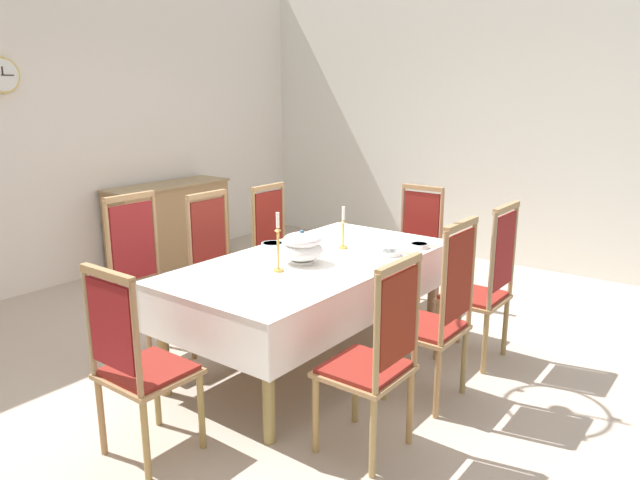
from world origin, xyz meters
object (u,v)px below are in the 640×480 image
chair_south_b (438,313)px  chair_head_west (137,362)px  dining_table (313,270)px  chair_south_a (375,356)px  bowl_near_left (390,252)px  bowl_near_right (419,245)px  chair_north_b (220,262)px  spoon_secondary (422,244)px  sideboard (170,224)px  candlestick_east (343,232)px  chair_north_c (279,246)px  candlestick_west (278,247)px  bowl_far_left (273,244)px  soup_tureen (302,247)px  spoon_primary (395,250)px  chair_south_c (484,284)px  chair_north_a (146,281)px  chair_head_east (414,246)px  mounted_clock (1,75)px

chair_south_b → chair_head_west: (-1.48, 0.96, -0.03)m
dining_table → chair_south_a: bearing=-126.1°
bowl_near_left → bowl_near_right: bearing=-13.4°
chair_north_b → bowl_near_right: bearing=116.9°
dining_table → chair_north_b: size_ratio=1.90×
chair_head_west → bowl_near_right: size_ratio=7.56×
spoon_secondary → sideboard: (0.19, 3.24, -0.31)m
dining_table → candlestick_east: bearing=0.0°
chair_south_a → candlestick_east: bearing=42.0°
chair_north_c → bowl_near_left: 1.38m
candlestick_west → bowl_far_left: (0.44, 0.45, -0.14)m
candlestick_west → dining_table: bearing=0.0°
candlestick_east → soup_tureen: bearing=-180.0°
dining_table → chair_south_a: (-0.70, -0.95, -0.13)m
spoon_primary → chair_north_b: bearing=117.9°
dining_table → chair_south_b: bearing=-89.3°
bowl_far_left → chair_south_b: bearing=-92.7°
dining_table → candlestick_east: (0.36, 0.00, 0.20)m
candlestick_east → bowl_far_left: bearing=122.6°
chair_south_c → chair_north_c: bearing=90.0°
chair_north_a → chair_south_c: bearing=126.7°
dining_table → chair_north_a: 1.19m
bowl_near_right → chair_north_c: bearing=89.5°
chair_north_b → soup_tureen: size_ratio=3.84×
chair_north_b → soup_tureen: (-0.13, -0.95, 0.31)m
chair_north_a → spoon_primary: bearing=133.3°
dining_table → bowl_far_left: size_ratio=12.48×
spoon_primary → soup_tureen: bearing=158.2°
spoon_secondary → bowl_near_left: bearing=174.8°
bowl_far_left → candlestick_east: bearing=-57.4°
chair_head_west → soup_tureen: bearing=90.0°
chair_south_c → bowl_near_right: (-0.01, 0.51, 0.20)m
bowl_near_right → spoon_secondary: bowl_near_right is taller
dining_table → chair_south_a: 1.19m
candlestick_east → spoon_secondary: candlestick_east is taller
dining_table → chair_head_east: (1.47, 0.00, -0.13)m
bowl_near_right → bowl_far_left: bowl_near_right is taller
bowl_near_left → mounted_clock: size_ratio=0.52×
bowl_near_right → bowl_far_left: size_ratio=0.83×
chair_north_b → bowl_near_left: 1.40m
chair_north_b → mounted_clock: mounted_clock is taller
chair_south_a → chair_head_west: size_ratio=1.03×
chair_north_c → candlestick_east: size_ratio=3.46×
chair_south_c → bowl_far_left: chair_south_c is taller
chair_north_a → sideboard: 2.53m
bowl_near_left → spoon_secondary: (0.41, -0.05, -0.01)m
chair_south_a → spoon_primary: 1.38m
chair_north_c → chair_south_b: bearing=69.3°
candlestick_east → bowl_far_left: candlestick_east is taller
chair_head_east → candlestick_east: (-1.11, 0.00, 0.33)m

